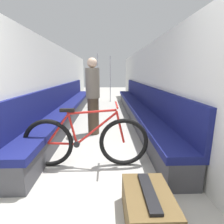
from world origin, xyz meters
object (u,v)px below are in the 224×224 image
object	(u,v)px
bicycle	(86,142)
passenger_standing	(93,96)
grab_pole_near	(98,81)
bench_seat_row_right	(137,108)
luggage_bag	(148,207)
bench_seat_row_left	(68,108)
grab_pole_far	(110,80)

from	to	relation	value
bicycle	passenger_standing	distance (m)	1.47
bicycle	grab_pole_near	bearing A→B (deg)	104.85
bench_seat_row_right	luggage_bag	bearing A→B (deg)	-98.28
bench_seat_row_left	grab_pole_near	bearing A→B (deg)	67.45
bench_seat_row_left	bicycle	size ratio (longest dim) A/B	3.75
bench_seat_row_left	grab_pole_far	distance (m)	3.41
grab_pole_near	luggage_bag	distance (m)	5.78
luggage_bag	grab_pole_far	bearing A→B (deg)	91.74
bench_seat_row_right	passenger_standing	world-z (taller)	passenger_standing
bench_seat_row_right	passenger_standing	size ratio (longest dim) A/B	4.11
luggage_bag	passenger_standing	bearing A→B (deg)	105.56
bench_seat_row_left	passenger_standing	size ratio (longest dim) A/B	4.11
luggage_bag	grab_pole_near	bearing A→B (deg)	97.25
bicycle	grab_pole_near	world-z (taller)	grab_pole_near
grab_pole_near	luggage_bag	bearing A→B (deg)	-82.75
bench_seat_row_left	bench_seat_row_right	size ratio (longest dim) A/B	1.00
bicycle	bench_seat_row_left	bearing A→B (deg)	121.36
grab_pole_far	luggage_bag	xyz separation A→B (m)	(0.21, -6.82, -0.86)
bench_seat_row_left	bicycle	xyz separation A→B (m)	(0.84, -2.73, 0.06)
bench_seat_row_right	luggage_bag	xyz separation A→B (m)	(-0.55, -3.76, -0.16)
grab_pole_far	luggage_bag	world-z (taller)	grab_pole_far
passenger_standing	bench_seat_row_right	bearing A→B (deg)	-3.82
grab_pole_near	luggage_bag	size ratio (longest dim) A/B	3.29
grab_pole_near	passenger_standing	size ratio (longest dim) A/B	1.25
bench_seat_row_left	passenger_standing	xyz separation A→B (m)	(0.84, -1.34, 0.54)
bench_seat_row_left	grab_pole_near	world-z (taller)	grab_pole_near
grab_pole_near	passenger_standing	xyz separation A→B (m)	(0.05, -3.25, -0.15)
bicycle	grab_pole_far	world-z (taller)	grab_pole_far
grab_pole_near	grab_pole_far	world-z (taller)	same
grab_pole_near	passenger_standing	distance (m)	3.26
bench_seat_row_right	grab_pole_near	world-z (taller)	grab_pole_near
grab_pole_near	grab_pole_far	distance (m)	1.26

